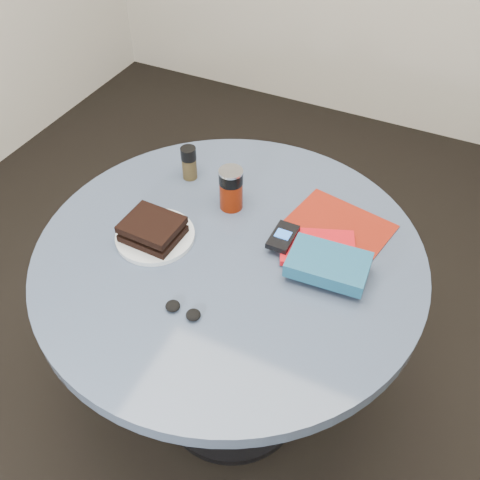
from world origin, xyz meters
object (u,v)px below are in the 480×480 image
at_px(red_book, 318,248).
at_px(novel, 328,264).
at_px(table, 230,291).
at_px(headphones, 183,310).
at_px(magazine, 339,226).
at_px(mp3_player, 283,237).
at_px(plate, 155,236).
at_px(pepper_grinder, 189,163).
at_px(sandwich, 152,229).
at_px(soda_can, 231,189).

distance_m(red_book, novel, 0.09).
distance_m(table, headphones, 0.28).
distance_m(magazine, red_book, 0.11).
xyz_separation_m(table, mp3_player, (0.11, 0.08, 0.19)).
xyz_separation_m(plate, magazine, (0.42, 0.25, -0.00)).
height_order(pepper_grinder, mp3_player, pepper_grinder).
relative_size(table, sandwich, 6.83).
xyz_separation_m(table, sandwich, (-0.19, -0.05, 0.20)).
xyz_separation_m(plate, red_book, (0.40, 0.14, 0.01)).
relative_size(magazine, red_book, 1.38).
bearing_deg(headphones, plate, 136.15).
bearing_deg(mp3_player, plate, -158.60).
bearing_deg(pepper_grinder, table, -42.55).
height_order(table, magazine, magazine).
bearing_deg(plate, mp3_player, 21.40).
bearing_deg(pepper_grinder, novel, -21.39).
xyz_separation_m(plate, novel, (0.45, 0.07, 0.03)).
relative_size(red_book, mp3_player, 1.89).
distance_m(magazine, headphones, 0.49).
bearing_deg(pepper_grinder, headphones, -62.27).
bearing_deg(pepper_grinder, mp3_player, -21.90).
height_order(pepper_grinder, novel, pepper_grinder).
bearing_deg(magazine, headphones, -106.59).
distance_m(novel, headphones, 0.36).
height_order(pepper_grinder, red_book, pepper_grinder).
xyz_separation_m(novel, mp3_player, (-0.14, 0.05, -0.01)).
bearing_deg(mp3_player, headphones, -111.56).
height_order(table, mp3_player, mp3_player).
height_order(plate, mp3_player, mp3_player).
bearing_deg(magazine, red_book, -89.34).
height_order(table, pepper_grinder, pepper_grinder).
height_order(table, plate, plate).
bearing_deg(novel, plate, -174.85).
bearing_deg(plate, magazine, 30.67).
height_order(table, novel, novel).
xyz_separation_m(sandwich, pepper_grinder, (-0.05, 0.27, 0.01)).
bearing_deg(mp3_player, red_book, 10.86).
bearing_deg(novel, table, -177.61).
distance_m(plate, mp3_player, 0.33).
bearing_deg(mp3_player, magazine, 49.16).
bearing_deg(headphones, pepper_grinder, 117.73).
height_order(red_book, headphones, red_book).
bearing_deg(magazine, sandwich, -136.99).
bearing_deg(red_book, sandwich, 179.12).
relative_size(plate, magazine, 0.79).
bearing_deg(sandwich, red_book, 20.16).
bearing_deg(soda_can, pepper_grinder, 159.06).
relative_size(plate, red_book, 1.10).
distance_m(soda_can, mp3_player, 0.20).
bearing_deg(red_book, soda_can, 146.46).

